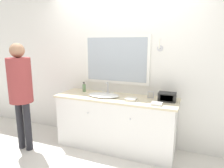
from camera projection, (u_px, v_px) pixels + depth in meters
The scene contains 10 objects.
ground_plane at pixel (107, 157), 2.95m from camera, with size 14.00×14.00×0.00m, color silver.
wall_back at pixel (122, 67), 3.29m from camera, with size 8.00×0.18×2.55m.
vanity_counter at pixel (115, 123), 3.16m from camera, with size 1.89×0.60×0.84m.
sink_basin at pixel (104, 95), 3.12m from camera, with size 0.51×0.37×0.19m.
soap_bottle at pixel (84, 88), 3.41m from camera, with size 0.06×0.06×0.17m.
appliance_box at pixel (167, 97), 2.84m from camera, with size 0.24×0.16×0.13m.
picture_frame at pixel (151, 95), 3.00m from camera, with size 0.10×0.01×0.11m.
hand_towel_near_sink at pixel (131, 99), 2.88m from camera, with size 0.15×0.14×0.04m.
hand_towel_far_corner at pixel (157, 104), 2.67m from camera, with size 0.14×0.13×0.03m.
person at pixel (20, 85), 3.00m from camera, with size 0.34×0.34×1.66m.
Camera 1 is at (1.07, -2.46, 1.65)m, focal length 32.00 mm.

